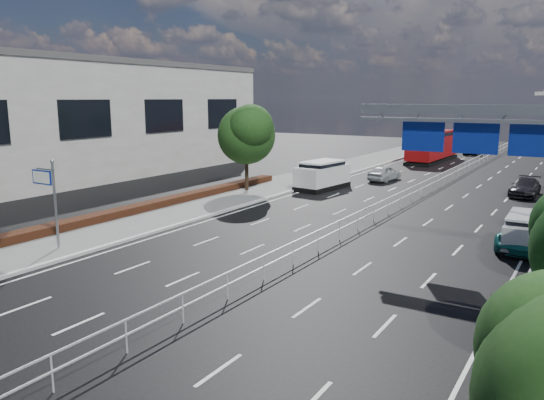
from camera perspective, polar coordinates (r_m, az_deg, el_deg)
The scene contains 17 objects.
ground at distance 20.03m, azimuth -3.41°, elevation -9.90°, with size 160.00×160.00×0.00m, color black.
sidewalk_near at distance 27.95m, azimuth -23.17°, elevation -4.58°, with size 5.00×140.00×0.14m, color slate.
kerb_near at distance 26.00m, azimuth -19.96°, elevation -5.48°, with size 0.25×140.00×0.15m, color silver.
kerb_far at distance 16.94m, azimuth 23.32°, elevation -14.60°, with size 0.25×140.00×0.15m, color silver.
median_fence at distance 39.86m, azimuth 15.47°, elevation 1.00°, with size 0.05×85.00×1.02m.
hedge_near at distance 32.23m, azimuth -17.84°, elevation -1.72°, with size 1.00×36.00×0.44m, color black.
toilet_sign at distance 26.92m, azimuth -22.95°, elevation 1.14°, with size 1.62×0.18×4.34m.
overhead_gantry at distance 25.72m, azimuth 22.66°, elevation 6.72°, with size 10.24×0.38×7.45m.
near_building at distance 52.71m, azimuth -19.32°, elevation 8.01°, with size 12.00×38.00×10.00m, color #B8B3A5.
near_tree_back at distance 40.38m, azimuth -2.73°, elevation 7.35°, with size 4.84×4.51×6.69m.
white_minivan at distance 42.28m, azimuth 5.44°, elevation 2.68°, with size 2.81×5.37×2.23m.
red_bus at distance 63.23m, azimuth 16.91°, elevation 5.62°, with size 3.04×11.61×3.45m.
near_car_silver at distance 47.34m, azimuth 12.01°, elevation 2.87°, with size 1.63×4.04×1.38m, color #B1B4B9.
near_car_dark at distance 73.50m, azimuth 20.67°, elevation 5.30°, with size 1.73×4.96×1.64m, color black.
silver_minivan at distance 27.92m, azimuth 25.68°, elevation -3.16°, with size 1.85×4.19×1.72m.
parked_car_teal at distance 28.16m, azimuth 25.70°, elevation -3.37°, with size 2.30×4.98×1.38m, color #1C7F77.
parked_car_dark at distance 43.32m, azimuth 25.57°, elevation 1.25°, with size 1.81×4.45×1.29m, color black.
Camera 1 is at (10.81, -15.30, 7.11)m, focal length 35.00 mm.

